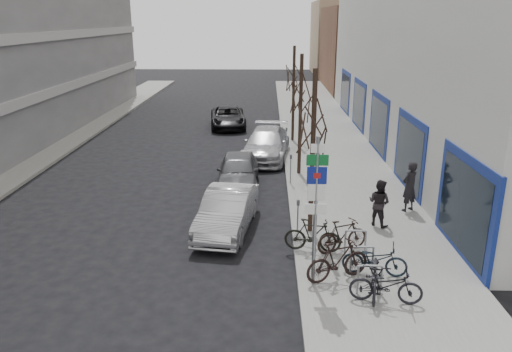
# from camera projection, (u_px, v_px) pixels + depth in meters

# --- Properties ---
(ground) EXTENTS (120.00, 120.00, 0.00)m
(ground) POSITION_uv_depth(u_px,v_px,m) (224.00, 287.00, 13.51)
(ground) COLOR black
(ground) RESTS_ON ground
(sidewalk_east) EXTENTS (5.00, 70.00, 0.15)m
(sidewalk_east) POSITION_uv_depth(u_px,v_px,m) (340.00, 175.00, 22.91)
(sidewalk_east) COLOR slate
(sidewalk_east) RESTS_ON ground
(sidewalk_west) EXTENTS (3.00, 70.00, 0.15)m
(sidewalk_west) POSITION_uv_depth(u_px,v_px,m) (7.00, 172.00, 23.27)
(sidewalk_west) COLOR slate
(sidewalk_west) RESTS_ON ground
(brick_building_far) EXTENTS (12.00, 14.00, 8.00)m
(brick_building_far) POSITION_uv_depth(u_px,v_px,m) (386.00, 49.00, 50.10)
(brick_building_far) COLOR brown
(brick_building_far) RESTS_ON ground
(tan_building_far) EXTENTS (13.00, 12.00, 9.00)m
(tan_building_far) POSITION_uv_depth(u_px,v_px,m) (364.00, 38.00, 64.23)
(tan_building_far) COLOR #937A5B
(tan_building_far) RESTS_ON ground
(highway_sign_pole) EXTENTS (0.55, 0.10, 4.20)m
(highway_sign_pole) POSITION_uv_depth(u_px,v_px,m) (316.00, 203.00, 12.70)
(highway_sign_pole) COLOR gray
(highway_sign_pole) RESTS_ON ground
(bike_rack) EXTENTS (0.66, 2.26, 0.83)m
(bike_rack) POSITION_uv_depth(u_px,v_px,m) (362.00, 256.00, 13.79)
(bike_rack) COLOR gray
(bike_rack) RESTS_ON sidewalk_east
(tree_near) EXTENTS (1.80, 1.80, 5.50)m
(tree_near) POSITION_uv_depth(u_px,v_px,m) (314.00, 114.00, 15.54)
(tree_near) COLOR black
(tree_near) RESTS_ON ground
(tree_mid) EXTENTS (1.80, 1.80, 5.50)m
(tree_mid) POSITION_uv_depth(u_px,v_px,m) (301.00, 87.00, 21.73)
(tree_mid) COLOR black
(tree_mid) RESTS_ON ground
(tree_far) EXTENTS (1.80, 1.80, 5.50)m
(tree_far) POSITION_uv_depth(u_px,v_px,m) (294.00, 71.00, 27.93)
(tree_far) COLOR black
(tree_far) RESTS_ON ground
(meter_front) EXTENTS (0.10, 0.08, 1.27)m
(meter_front) POSITION_uv_depth(u_px,v_px,m) (298.00, 215.00, 16.04)
(meter_front) COLOR gray
(meter_front) RESTS_ON sidewalk_east
(meter_mid) EXTENTS (0.10, 0.08, 1.27)m
(meter_mid) POSITION_uv_depth(u_px,v_px,m) (291.00, 166.00, 21.28)
(meter_mid) COLOR gray
(meter_mid) RESTS_ON sidewalk_east
(meter_back) EXTENTS (0.10, 0.08, 1.27)m
(meter_back) POSITION_uv_depth(u_px,v_px,m) (286.00, 137.00, 26.52)
(meter_back) COLOR gray
(meter_back) RESTS_ON sidewalk_east
(bike_near_left) EXTENTS (0.97, 2.01, 1.18)m
(bike_near_left) POSITION_uv_depth(u_px,v_px,m) (376.00, 272.00, 12.79)
(bike_near_left) COLOR black
(bike_near_left) RESTS_ON sidewalk_east
(bike_near_right) EXTENTS (1.97, 1.28, 1.16)m
(bike_near_right) POSITION_uv_depth(u_px,v_px,m) (338.00, 260.00, 13.42)
(bike_near_right) COLOR black
(bike_near_right) RESTS_ON sidewalk_east
(bike_mid_curb) EXTENTS (1.85, 0.87, 1.09)m
(bike_mid_curb) POSITION_uv_depth(u_px,v_px,m) (375.00, 257.00, 13.70)
(bike_mid_curb) COLOR black
(bike_mid_curb) RESTS_ON sidewalk_east
(bike_mid_inner) EXTENTS (1.81, 0.82, 1.06)m
(bike_mid_inner) POSITION_uv_depth(u_px,v_px,m) (313.00, 235.00, 15.11)
(bike_mid_inner) COLOR black
(bike_mid_inner) RESTS_ON sidewalk_east
(bike_far_curb) EXTENTS (1.87, 0.82, 1.10)m
(bike_far_curb) POSITION_uv_depth(u_px,v_px,m) (386.00, 282.00, 12.36)
(bike_far_curb) COLOR black
(bike_far_curb) RESTS_ON sidewalk_east
(bike_far_inner) EXTENTS (1.79, 1.18, 1.05)m
(bike_far_inner) POSITION_uv_depth(u_px,v_px,m) (342.00, 235.00, 15.09)
(bike_far_inner) COLOR black
(bike_far_inner) RESTS_ON sidewalk_east
(parked_car_front) EXTENTS (2.07, 4.47, 1.42)m
(parked_car_front) POSITION_uv_depth(u_px,v_px,m) (227.00, 211.00, 16.90)
(parked_car_front) COLOR #B9B9BF
(parked_car_front) RESTS_ON ground
(parked_car_mid) EXTENTS (1.79, 4.31, 1.46)m
(parked_car_mid) POSITION_uv_depth(u_px,v_px,m) (238.00, 171.00, 21.27)
(parked_car_mid) COLOR #4D4E53
(parked_car_mid) RESTS_ON ground
(parked_car_back) EXTENTS (2.71, 5.47, 1.53)m
(parked_car_back) POSITION_uv_depth(u_px,v_px,m) (266.00, 144.00, 25.66)
(parked_car_back) COLOR #ADADB2
(parked_car_back) RESTS_ON ground
(lane_car) EXTENTS (2.75, 5.05, 1.34)m
(lane_car) POSITION_uv_depth(u_px,v_px,m) (228.00, 117.00, 33.05)
(lane_car) COLOR black
(lane_car) RESTS_ON ground
(pedestrian_near) EXTENTS (0.82, 0.76, 1.88)m
(pedestrian_near) POSITION_uv_depth(u_px,v_px,m) (409.00, 186.00, 18.19)
(pedestrian_near) COLOR black
(pedestrian_near) RESTS_ON sidewalk_east
(pedestrian_far) EXTENTS (0.73, 0.71, 1.65)m
(pedestrian_far) POSITION_uv_depth(u_px,v_px,m) (379.00, 202.00, 16.94)
(pedestrian_far) COLOR black
(pedestrian_far) RESTS_ON sidewalk_east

